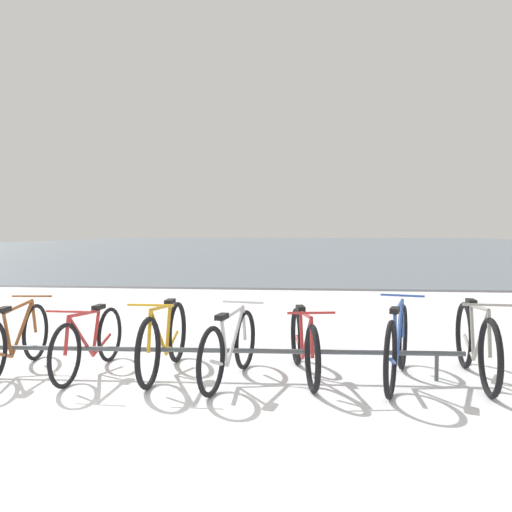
# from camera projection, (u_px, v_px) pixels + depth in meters

# --- Properties ---
(ground) EXTENTS (80.00, 132.00, 0.08)m
(ground) POSITION_uv_depth(u_px,v_px,m) (289.00, 246.00, 57.56)
(ground) COLOR white
(bike_rack) EXTENTS (5.64, 0.27, 0.31)m
(bike_rack) POSITION_uv_depth(u_px,v_px,m) (188.00, 351.00, 5.47)
(bike_rack) COLOR #4C5156
(bike_rack) RESTS_ON ground
(bicycle_1) EXTENTS (0.46, 1.69, 0.78)m
(bicycle_1) POSITION_uv_depth(u_px,v_px,m) (15.00, 339.00, 5.67)
(bicycle_1) COLOR black
(bicycle_1) RESTS_ON ground
(bicycle_2) EXTENTS (0.46, 1.68, 0.74)m
(bicycle_2) POSITION_uv_depth(u_px,v_px,m) (89.00, 342.00, 5.59)
(bicycle_2) COLOR black
(bicycle_2) RESTS_ON ground
(bicycle_3) EXTENTS (0.46, 1.75, 0.81)m
(bicycle_3) POSITION_uv_depth(u_px,v_px,m) (164.00, 340.00, 5.57)
(bicycle_3) COLOR black
(bicycle_3) RESTS_ON ground
(bicycle_4) EXTENTS (0.49, 1.64, 0.76)m
(bicycle_4) POSITION_uv_depth(u_px,v_px,m) (230.00, 347.00, 5.30)
(bicycle_4) COLOR black
(bicycle_4) RESTS_ON ground
(bicycle_5) EXTENTS (0.47, 1.68, 0.75)m
(bicycle_5) POSITION_uv_depth(u_px,v_px,m) (304.00, 344.00, 5.46)
(bicycle_5) COLOR black
(bicycle_5) RESTS_ON ground
(bicycle_6) EXTENTS (0.61, 1.75, 0.83)m
(bicycle_6) POSITION_uv_depth(u_px,v_px,m) (397.00, 345.00, 5.27)
(bicycle_6) COLOR black
(bicycle_6) RESTS_ON ground
(bicycle_7) EXTENTS (0.46, 1.79, 0.85)m
(bicycle_7) POSITION_uv_depth(u_px,v_px,m) (476.00, 344.00, 5.30)
(bicycle_7) COLOR black
(bicycle_7) RESTS_ON ground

